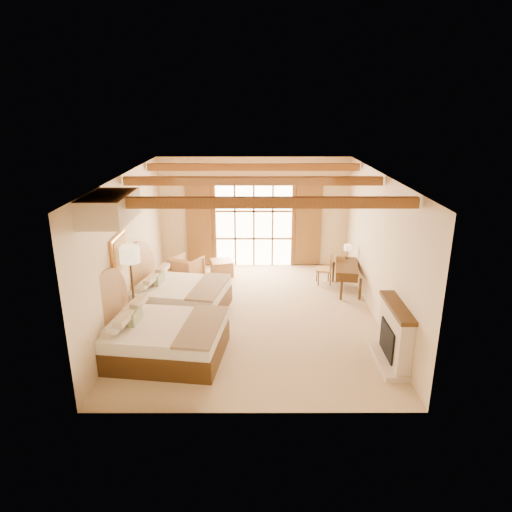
{
  "coord_description": "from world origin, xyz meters",
  "views": [
    {
      "loc": [
        0.04,
        -9.5,
        4.6
      ],
      "look_at": [
        0.06,
        0.2,
        1.36
      ],
      "focal_mm": 32.0,
      "sensor_mm": 36.0,
      "label": 1
    }
  ],
  "objects_px": {
    "bed_near": "(154,335)",
    "desk": "(346,276)",
    "bed_far": "(173,293)",
    "armchair": "(187,268)",
    "nightstand": "(134,322)"
  },
  "relations": [
    {
      "from": "bed_far",
      "to": "bed_near",
      "type": "bearing_deg",
      "value": -79.03
    },
    {
      "from": "bed_near",
      "to": "bed_far",
      "type": "xyz_separation_m",
      "value": [
        0.01,
        2.06,
        -0.03
      ]
    },
    {
      "from": "bed_far",
      "to": "armchair",
      "type": "bearing_deg",
      "value": 100.19
    },
    {
      "from": "nightstand",
      "to": "armchair",
      "type": "distance_m",
      "value": 3.23
    },
    {
      "from": "bed_far",
      "to": "desk",
      "type": "xyz_separation_m",
      "value": [
        4.26,
        1.21,
        -0.04
      ]
    },
    {
      "from": "armchair",
      "to": "desk",
      "type": "relative_size",
      "value": 0.54
    },
    {
      "from": "bed_far",
      "to": "nightstand",
      "type": "relative_size",
      "value": 4.0
    },
    {
      "from": "armchair",
      "to": "nightstand",
      "type": "bearing_deg",
      "value": 107.54
    },
    {
      "from": "bed_near",
      "to": "bed_far",
      "type": "distance_m",
      "value": 2.06
    },
    {
      "from": "bed_far",
      "to": "nightstand",
      "type": "distance_m",
      "value": 1.38
    },
    {
      "from": "bed_near",
      "to": "desk",
      "type": "xyz_separation_m",
      "value": [
        4.27,
        3.27,
        -0.07
      ]
    },
    {
      "from": "nightstand",
      "to": "armchair",
      "type": "relative_size",
      "value": 0.8
    },
    {
      "from": "desk",
      "to": "armchair",
      "type": "bearing_deg",
      "value": -179.27
    },
    {
      "from": "bed_far",
      "to": "nightstand",
      "type": "bearing_deg",
      "value": -105.27
    },
    {
      "from": "bed_near",
      "to": "nightstand",
      "type": "height_order",
      "value": "bed_near"
    }
  ]
}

